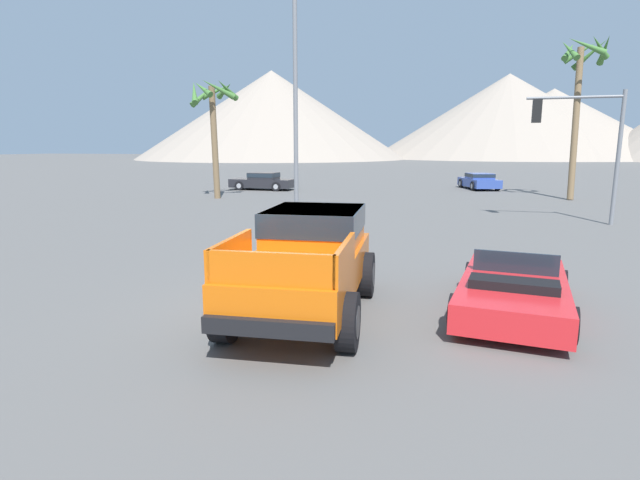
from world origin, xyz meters
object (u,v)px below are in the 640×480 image
(red_convertible_car, at_px, (513,291))
(street_lamp_post, at_px, (295,77))
(orange_pickup_truck, at_px, (308,255))
(parked_car_dark, at_px, (263,181))
(palm_tree_tall, at_px, (213,109))
(parked_car_blue, at_px, (479,181))
(palm_tree_short, at_px, (582,80))
(traffic_light_main, at_px, (581,132))

(red_convertible_car, xyz_separation_m, street_lamp_post, (-6.20, 5.71, 4.78))
(orange_pickup_truck, distance_m, parked_car_dark, 26.91)
(palm_tree_tall, bearing_deg, street_lamp_post, -52.22)
(red_convertible_car, height_order, palm_tree_tall, palm_tree_tall)
(parked_car_blue, height_order, palm_tree_short, palm_tree_short)
(red_convertible_car, height_order, traffic_light_main, traffic_light_main)
(orange_pickup_truck, height_order, palm_tree_short, palm_tree_short)
(parked_car_blue, relative_size, palm_tree_short, 0.50)
(orange_pickup_truck, relative_size, parked_car_dark, 1.12)
(parked_car_dark, distance_m, palm_tree_short, 20.83)
(traffic_light_main, distance_m, palm_tree_short, 10.54)
(red_convertible_car, distance_m, parked_car_blue, 28.45)
(orange_pickup_truck, distance_m, street_lamp_post, 8.17)
(palm_tree_short, bearing_deg, traffic_light_main, -100.04)
(orange_pickup_truck, bearing_deg, palm_tree_short, 63.93)
(parked_car_dark, distance_m, palm_tree_tall, 7.81)
(street_lamp_post, distance_m, palm_tree_tall, 14.70)
(parked_car_dark, bearing_deg, palm_tree_tall, 177.14)
(traffic_light_main, bearing_deg, palm_tree_short, -100.04)
(parked_car_dark, distance_m, parked_car_blue, 15.65)
(palm_tree_tall, bearing_deg, orange_pickup_truck, -57.82)
(red_convertible_car, bearing_deg, palm_tree_tall, 137.55)
(parked_car_dark, bearing_deg, palm_tree_short, -92.68)
(parked_car_dark, height_order, palm_tree_short, palm_tree_short)
(parked_car_blue, height_order, traffic_light_main, traffic_light_main)
(orange_pickup_truck, xyz_separation_m, palm_tree_short, (8.83, 23.29, 5.63))
(street_lamp_post, height_order, palm_tree_short, palm_tree_short)
(parked_car_dark, bearing_deg, parked_car_blue, -71.17)
(red_convertible_car, xyz_separation_m, traffic_light_main, (3.34, 12.46, 3.23))
(orange_pickup_truck, distance_m, red_convertible_car, 3.89)
(red_convertible_car, xyz_separation_m, parked_car_blue, (0.10, 28.45, 0.18))
(palm_tree_tall, bearing_deg, traffic_light_main, -14.72)
(traffic_light_main, xyz_separation_m, street_lamp_post, (-9.54, -6.75, 1.55))
(orange_pickup_truck, bearing_deg, red_convertible_car, 8.28)
(palm_tree_tall, bearing_deg, parked_car_dark, 86.23)
(parked_car_blue, relative_size, traffic_light_main, 0.87)
(red_convertible_car, bearing_deg, street_lamp_post, 143.61)
(orange_pickup_truck, xyz_separation_m, parked_car_blue, (3.83, 29.35, -0.48))
(palm_tree_tall, bearing_deg, red_convertible_car, -48.75)
(palm_tree_tall, xyz_separation_m, palm_tree_short, (20.30, 5.05, 1.48))
(red_convertible_car, xyz_separation_m, parked_car_dark, (-14.79, 23.63, 0.20))
(street_lamp_post, relative_size, palm_tree_tall, 1.27)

